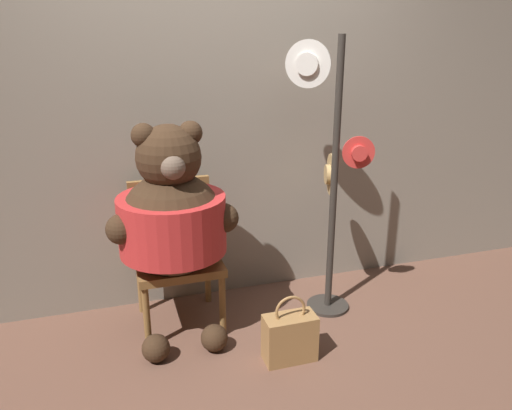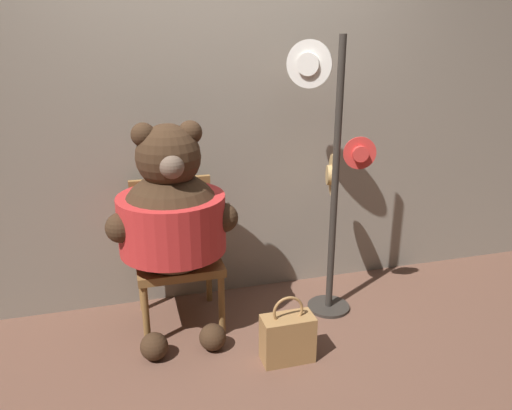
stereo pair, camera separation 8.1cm
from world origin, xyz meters
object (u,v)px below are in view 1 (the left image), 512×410
object	(u,v)px
chair	(175,248)
teddy_bear	(172,217)
handbag_on_ground	(290,337)
hat_display_rack	(330,177)

from	to	relation	value
chair	teddy_bear	xyz separation A→B (m)	(-0.03, -0.16, 0.26)
teddy_bear	handbag_on_ground	bearing A→B (deg)	-40.77
chair	handbag_on_ground	bearing A→B (deg)	-50.53
chair	hat_display_rack	bearing A→B (deg)	-8.25
chair	hat_display_rack	xyz separation A→B (m)	(0.97, -0.14, 0.42)
chair	handbag_on_ground	distance (m)	0.89
teddy_bear	handbag_on_ground	size ratio (longest dim) A/B	3.23
teddy_bear	hat_display_rack	world-z (taller)	hat_display_rack
handbag_on_ground	teddy_bear	bearing A→B (deg)	139.23
hat_display_rack	handbag_on_ground	size ratio (longest dim) A/B	4.35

